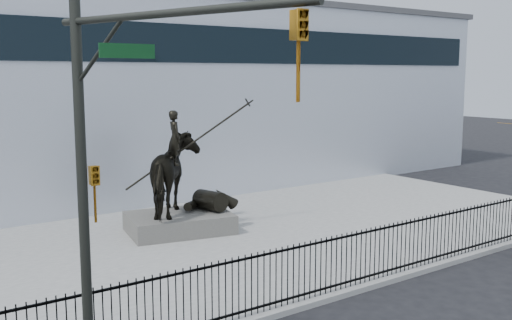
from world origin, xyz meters
TOP-DOWN VIEW (x-y plane):
  - ground at (0.00, 0.00)m, footprint 120.00×120.00m
  - plaza at (0.00, 7.00)m, footprint 30.00×12.00m
  - building at (0.00, 20.00)m, footprint 44.00×14.00m
  - picket_fence at (0.00, 1.25)m, footprint 22.10×0.10m
  - statue_plinth at (-0.48, 8.80)m, footprint 3.99×3.14m
  - equestrian_statue at (-0.41, 8.78)m, footprint 4.47×3.26m
  - traffic_signal_left at (-6.75, -0.62)m, footprint 1.52×4.84m

SIDE VIEW (x-z plane):
  - ground at x=0.00m, z-range 0.00..0.00m
  - plaza at x=0.00m, z-range 0.00..0.15m
  - statue_plinth at x=-0.48m, z-range 0.15..0.82m
  - picket_fence at x=0.00m, z-range 0.15..1.65m
  - equestrian_statue at x=-0.41m, z-range 0.28..4.15m
  - traffic_signal_left at x=-6.75m, z-range 0.53..7.53m
  - building at x=0.00m, z-range 0.00..9.00m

